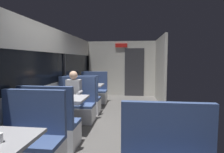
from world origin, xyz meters
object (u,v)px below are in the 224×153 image
Objects in this scene: dining_table_far_window at (89,87)px; bench_far_window_facing_end at (83,102)px; bench_far_window_facing_entry at (94,93)px; coffee_cup_secondary at (62,96)px; seated_passenger at (74,100)px; dining_table_mid_window at (65,102)px; bench_near_window_facing_entry at (29,146)px; bench_mid_window_facing_entry at (75,108)px; bench_mid_window_facing_end at (51,128)px.

dining_table_far_window is 0.82× the size of bench_far_window_facing_end.
bench_far_window_facing_entry is 12.22× the size of coffee_cup_secondary.
seated_passenger is (0.00, -2.15, 0.21)m from bench_far_window_facing_entry.
dining_table_mid_window is 2.08m from dining_table_far_window.
dining_table_far_window is at bearing -90.00° from bench_far_window_facing_entry.
bench_far_window_facing_end reaches higher than dining_table_far_window.
bench_near_window_facing_entry is at bearing -90.00° from seated_passenger.
bench_far_window_facing_entry is (0.00, 1.40, 0.00)m from bench_far_window_facing_end.
bench_mid_window_facing_entry is 1.00× the size of bench_far_window_facing_end.
bench_mid_window_facing_end is 1.34m from seated_passenger.
bench_mid_window_facing_entry and bench_far_window_facing_entry have the same top height.
bench_mid_window_facing_end is 1.00× the size of bench_far_window_facing_entry.
bench_near_window_facing_entry reaches higher than dining_table_far_window.
dining_table_mid_window is at bearing -90.00° from bench_mid_window_facing_entry.
dining_table_mid_window is 1.41m from bench_far_window_facing_end.
dining_table_far_window is 10.00× the size of coffee_cup_secondary.
bench_mid_window_facing_entry is 1.22× the size of dining_table_far_window.
dining_table_mid_window and dining_table_far_window have the same top height.
dining_table_mid_window is 0.77m from bench_mid_window_facing_end.
bench_near_window_facing_entry is 1.00× the size of bench_mid_window_facing_end.
bench_mid_window_facing_end and bench_far_window_facing_entry have the same top height.
bench_near_window_facing_entry is 1.41m from dining_table_mid_window.
bench_far_window_facing_end is 1.00× the size of bench_far_window_facing_entry.
bench_mid_window_facing_entry is at bearing 90.00° from bench_near_window_facing_entry.
bench_near_window_facing_entry is 4.16m from bench_far_window_facing_entry.
dining_table_far_window is (0.00, 2.08, 0.00)m from dining_table_mid_window.
bench_far_window_facing_entry is 0.87× the size of seated_passenger.
bench_near_window_facing_entry is 1.00× the size of bench_far_window_facing_entry.
dining_table_far_window is at bearing 90.00° from bench_far_window_facing_end.
dining_table_mid_window is at bearing -90.00° from dining_table_far_window.
bench_near_window_facing_entry is 2.76m from bench_far_window_facing_end.
coffee_cup_secondary is at bearing 91.15° from bench_near_window_facing_entry.
bench_far_window_facing_entry is 2.16m from seated_passenger.
bench_far_window_facing_entry is at bearing 90.00° from seated_passenger.
dining_table_far_window is at bearing 90.00° from bench_mid_window_facing_end.
bench_mid_window_facing_end is 0.87× the size of seated_passenger.
dining_table_far_window is 0.77m from bench_far_window_facing_entry.
seated_passenger reaches higher than bench_mid_window_facing_end.
coffee_cup_secondary is (-0.03, -2.86, 0.46)m from bench_far_window_facing_entry.
bench_far_window_facing_entry is (0.00, 2.08, 0.00)m from bench_mid_window_facing_entry.
dining_table_far_window is at bearing 89.31° from coffee_cup_secondary.
bench_near_window_facing_entry and bench_mid_window_facing_end have the same top height.
bench_near_window_facing_entry is 0.87× the size of seated_passenger.
bench_far_window_facing_end is at bearing 88.98° from coffee_cup_secondary.
bench_near_window_facing_entry is at bearing -90.00° from dining_table_mid_window.
bench_mid_window_facing_end is at bearing -90.00° from bench_far_window_facing_end.
bench_mid_window_facing_entry is at bearing -90.00° from bench_far_window_facing_entry.
dining_table_far_window is 0.77m from bench_far_window_facing_end.
bench_mid_window_facing_entry is at bearing 90.00° from dining_table_mid_window.
dining_table_mid_window is (0.00, 1.38, 0.31)m from bench_near_window_facing_entry.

